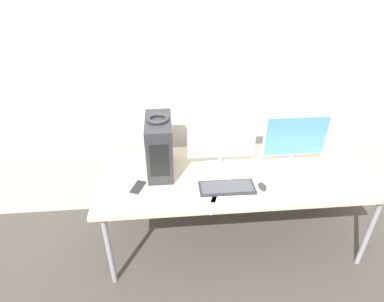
% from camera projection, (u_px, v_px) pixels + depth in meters
% --- Properties ---
extents(ground_plane, '(14.00, 14.00, 0.00)m').
position_uv_depth(ground_plane, '(241.00, 280.00, 2.54)').
color(ground_plane, '#47423D').
extents(wall_back, '(8.00, 0.07, 2.70)m').
position_uv_depth(wall_back, '(229.00, 74.00, 2.65)').
color(wall_back, beige).
rests_on(wall_back, ground_plane).
extents(desk, '(2.16, 0.85, 0.74)m').
position_uv_depth(desk, '(237.00, 177.00, 2.53)').
color(desk, beige).
rests_on(desk, ground_plane).
extents(pc_tower, '(0.19, 0.41, 0.44)m').
position_uv_depth(pc_tower, '(160.00, 146.00, 2.42)').
color(pc_tower, '#2D2D33').
rests_on(pc_tower, desk).
extents(headphones, '(0.16, 0.16, 0.03)m').
position_uv_depth(headphones, '(158.00, 119.00, 2.30)').
color(headphones, '#333338').
rests_on(headphones, pc_tower).
extents(monitor_main, '(0.53, 0.23, 0.47)m').
position_uv_depth(monitor_main, '(222.00, 139.00, 2.47)').
color(monitor_main, '#B7B7BC').
rests_on(monitor_main, desk).
extents(monitor_right_near, '(0.50, 0.23, 0.43)m').
position_uv_depth(monitor_right_near, '(295.00, 140.00, 2.50)').
color(monitor_right_near, '#B7B7BC').
rests_on(monitor_right_near, desk).
extents(keyboard, '(0.41, 0.17, 0.02)m').
position_uv_depth(keyboard, '(227.00, 188.00, 2.33)').
color(keyboard, '#28282D').
rests_on(keyboard, desk).
extents(mouse, '(0.06, 0.10, 0.03)m').
position_uv_depth(mouse, '(262.00, 186.00, 2.34)').
color(mouse, '#2D2D2D').
rests_on(mouse, desk).
extents(cell_phone, '(0.12, 0.16, 0.01)m').
position_uv_depth(cell_phone, '(138.00, 187.00, 2.34)').
color(cell_phone, '#232328').
rests_on(cell_phone, desk).
extents(paper_sheet_left, '(0.29, 0.35, 0.00)m').
position_uv_depth(paper_sheet_left, '(201.00, 198.00, 2.24)').
color(paper_sheet_left, white).
rests_on(paper_sheet_left, desk).
extents(paper_sheet_front, '(0.31, 0.35, 0.00)m').
position_uv_depth(paper_sheet_front, '(230.00, 192.00, 2.30)').
color(paper_sheet_front, white).
rests_on(paper_sheet_front, desk).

